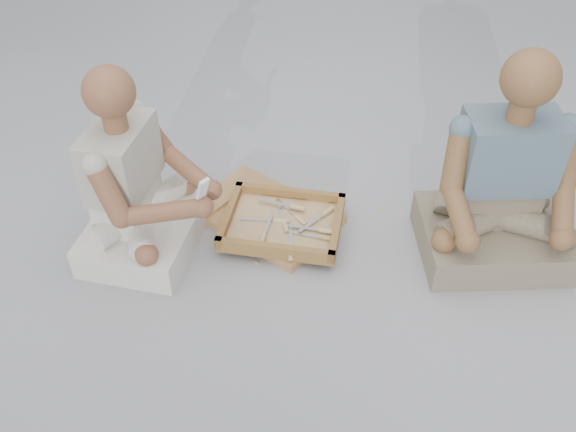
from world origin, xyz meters
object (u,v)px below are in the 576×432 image
at_px(tool_tray, 283,223).
at_px(craftsman, 137,192).
at_px(companion, 502,194).
at_px(carved_panel, 265,215).

distance_m(tool_tray, craftsman, 0.65).
bearing_deg(tool_tray, companion, 19.90).
height_order(carved_panel, craftsman, craftsman).
height_order(craftsman, companion, companion).
bearing_deg(carved_panel, companion, 14.15).
relative_size(carved_panel, companion, 0.67).
bearing_deg(companion, carved_panel, -13.85).
bearing_deg(companion, craftsman, -3.60).
distance_m(carved_panel, companion, 1.04).
height_order(carved_panel, companion, companion).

